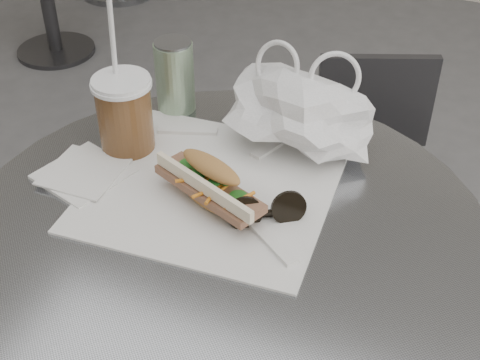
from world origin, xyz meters
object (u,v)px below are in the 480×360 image
at_px(banh_mi, 210,184).
at_px(iced_coffee, 125,113).
at_px(sunglasses, 266,212).
at_px(drink_can, 175,76).
at_px(chair_far, 370,215).
at_px(cafe_table, 226,350).

bearing_deg(banh_mi, iced_coffee, 179.02).
xyz_separation_m(sunglasses, drink_can, (-0.26, 0.22, 0.04)).
xyz_separation_m(chair_far, iced_coffee, (-0.33, -0.51, 0.51)).
bearing_deg(chair_far, cafe_table, 58.61).
relative_size(iced_coffee, drink_can, 2.14).
bearing_deg(banh_mi, sunglasses, 19.29).
distance_m(cafe_table, banh_mi, 0.32).
relative_size(chair_far, banh_mi, 2.78).
relative_size(chair_far, iced_coffee, 2.40).
bearing_deg(cafe_table, iced_coffee, 152.31).
height_order(cafe_table, sunglasses, sunglasses).
relative_size(cafe_table, sunglasses, 7.24).
bearing_deg(iced_coffee, chair_far, 57.57).
bearing_deg(banh_mi, cafe_table, -23.61).
height_order(banh_mi, drink_can, drink_can).
relative_size(sunglasses, drink_can, 0.82).
height_order(cafe_table, iced_coffee, iced_coffee).
xyz_separation_m(chair_far, banh_mi, (-0.14, -0.59, 0.48)).
xyz_separation_m(iced_coffee, drink_can, (0.01, 0.14, -0.00)).
height_order(chair_far, banh_mi, banh_mi).
xyz_separation_m(iced_coffee, sunglasses, (0.27, -0.08, -0.05)).
bearing_deg(chair_far, banh_mi, 54.55).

